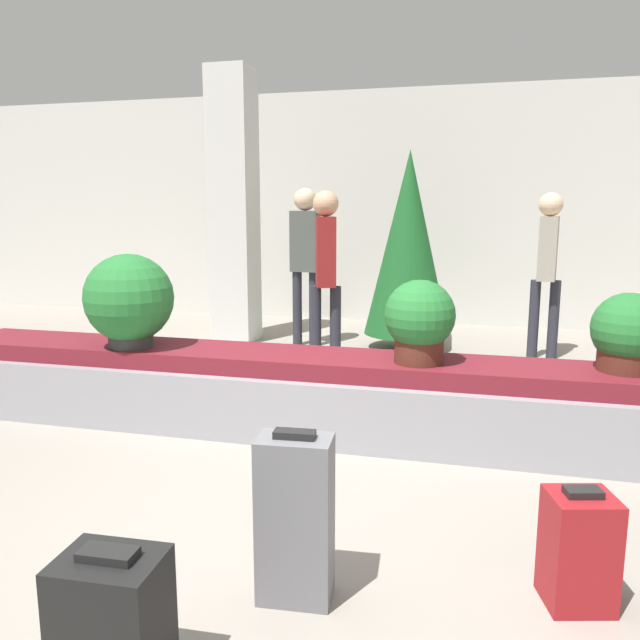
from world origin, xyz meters
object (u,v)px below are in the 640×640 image
at_px(decorated_tree, 408,244).
at_px(traveler_2, 326,264).
at_px(suitcase_1, 113,625).
at_px(traveler_0, 305,251).
at_px(suitcase_3, 579,549).
at_px(potted_plant_1, 628,334).
at_px(traveler_1, 547,260).
at_px(potted_plant_0, 420,321).
at_px(potted_plant_2, 129,301).
at_px(pillar, 234,208).
at_px(suitcase_0, 295,519).

bearing_deg(decorated_tree, traveler_2, -119.26).
relative_size(suitcase_1, traveler_0, 0.28).
bearing_deg(suitcase_1, suitcase_3, 26.88).
xyz_separation_m(suitcase_1, traveler_0, (-0.83, 5.32, 0.87)).
height_order(potted_plant_1, decorated_tree, decorated_tree).
bearing_deg(traveler_1, suitcase_3, -174.54).
distance_m(suitcase_1, potted_plant_0, 2.68).
relative_size(potted_plant_0, potted_plant_2, 0.80).
distance_m(potted_plant_1, decorated_tree, 3.35).
distance_m(potted_plant_1, traveler_0, 3.97).
xyz_separation_m(suitcase_3, potted_plant_0, (-0.81, 1.61, 0.62)).
relative_size(potted_plant_0, traveler_2, 0.32).
xyz_separation_m(potted_plant_0, traveler_0, (-1.58, 2.82, 0.25)).
height_order(suitcase_3, traveler_0, traveler_0).
xyz_separation_m(suitcase_3, potted_plant_2, (-2.93, 1.56, 0.69)).
distance_m(traveler_1, decorated_tree, 1.49).
bearing_deg(traveler_1, potted_plant_0, 168.31).
xyz_separation_m(traveler_0, traveler_2, (0.50, -1.06, -0.04)).
distance_m(pillar, potted_plant_2, 3.07).
height_order(traveler_1, traveler_2, traveler_2).
bearing_deg(traveler_1, pillar, 97.64).
height_order(traveler_1, decorated_tree, decorated_tree).
bearing_deg(traveler_2, suitcase_0, -5.87).
relative_size(potted_plant_1, traveler_2, 0.29).
xyz_separation_m(potted_plant_1, traveler_1, (-0.24, 2.75, 0.25)).
distance_m(potted_plant_0, traveler_1, 3.05).
bearing_deg(potted_plant_1, pillar, 143.34).
bearing_deg(suitcase_1, traveler_0, 96.09).
height_order(suitcase_1, decorated_tree, decorated_tree).
relative_size(suitcase_1, potted_plant_1, 1.02).
height_order(traveler_0, decorated_tree, decorated_tree).
distance_m(suitcase_1, potted_plant_2, 2.89).
bearing_deg(potted_plant_0, traveler_1, 69.55).
xyz_separation_m(potted_plant_2, decorated_tree, (1.71, 3.00, 0.28)).
bearing_deg(suitcase_1, decorated_tree, 83.71).
relative_size(suitcase_3, traveler_0, 0.27).
relative_size(pillar, suitcase_3, 6.40).
relative_size(potted_plant_2, traveler_1, 0.40).
xyz_separation_m(suitcase_0, traveler_0, (-1.27, 4.68, 0.76)).
relative_size(suitcase_0, traveler_0, 0.40).
bearing_deg(decorated_tree, pillar, -179.24).
relative_size(potted_plant_0, decorated_tree, 0.25).
xyz_separation_m(suitcase_1, traveler_2, (-0.33, 4.27, 0.82)).
bearing_deg(suitcase_0, potted_plant_0, 75.89).
relative_size(suitcase_0, traveler_1, 0.41).
xyz_separation_m(suitcase_3, decorated_tree, (-1.22, 4.57, 0.97)).
distance_m(potted_plant_0, traveler_0, 3.24).
bearing_deg(traveler_0, traveler_2, 121.18).
relative_size(potted_plant_2, traveler_0, 0.38).
xyz_separation_m(pillar, traveler_1, (3.55, -0.07, -0.54)).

